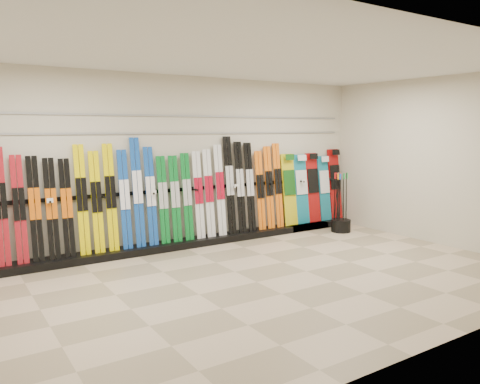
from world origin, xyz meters
TOP-DOWN VIEW (x-y plane):
  - floor at (0.00, 0.00)m, footprint 8.00×8.00m
  - back_wall at (0.00, 2.50)m, footprint 8.00×0.00m
  - right_wall at (4.00, 0.00)m, footprint 0.00×5.00m
  - ceiling at (0.00, 0.00)m, footprint 8.00×8.00m
  - ski_rack_base at (0.22, 2.28)m, footprint 8.00×0.40m
  - skis at (-0.45, 2.33)m, footprint 5.37×0.24m
  - snowboards at (3.08, 2.35)m, footprint 1.59×0.23m
  - pole_bin at (3.25, 1.66)m, footprint 0.39×0.39m
  - ski_poles at (3.19, 1.67)m, footprint 0.31×0.30m
  - slatwall_rail_0 at (0.00, 2.48)m, footprint 7.60×0.02m
  - slatwall_rail_1 at (0.00, 2.48)m, footprint 7.60×0.02m

SIDE VIEW (x-z plane):
  - floor at x=0.00m, z-range 0.00..0.00m
  - ski_rack_base at x=0.22m, z-range 0.00..0.12m
  - pole_bin at x=3.25m, z-range 0.00..0.25m
  - ski_poles at x=3.19m, z-range 0.02..1.20m
  - snowboards at x=3.08m, z-range 0.08..1.60m
  - skis at x=-0.45m, z-range 0.03..1.84m
  - back_wall at x=0.00m, z-range -2.50..5.50m
  - right_wall at x=4.00m, z-range -1.00..4.00m
  - slatwall_rail_0 at x=0.00m, z-range 1.98..2.02m
  - slatwall_rail_1 at x=0.00m, z-range 2.28..2.31m
  - ceiling at x=0.00m, z-range 3.00..3.00m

